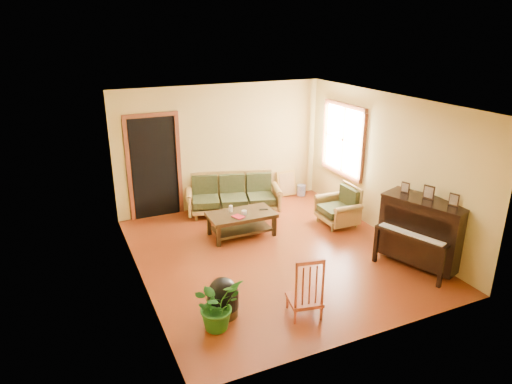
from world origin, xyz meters
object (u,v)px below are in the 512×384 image
footstool (223,301)px  ceramic_crock (301,190)px  red_chair (305,285)px  coffee_table (241,224)px  sofa (233,195)px  piano (422,233)px  potted_plant (217,304)px  armchair (338,206)px

footstool → ceramic_crock: size_ratio=1.71×
red_chair → ceramic_crock: (2.26, 4.04, -0.33)m
coffee_table → red_chair: (-0.18, -2.64, 0.23)m
sofa → piano: (1.95, -3.29, 0.16)m
coffee_table → red_chair: red_chair is taller
footstool → ceramic_crock: bearing=47.7°
coffee_table → footstool: (-1.19, -2.20, -0.02)m
footstool → coffee_table: bearing=61.6°
red_chair → potted_plant: 1.19m
footstool → potted_plant: size_ratio=0.62×
ceramic_crock → red_chair: bearing=-119.3°
red_chair → sofa: bearing=94.8°
footstool → red_chair: 1.13m
footstool → red_chair: size_ratio=0.47×
armchair → piano: size_ratio=0.61×
coffee_table → armchair: armchair is taller
coffee_table → armchair: size_ratio=1.56×
sofa → ceramic_crock: size_ratio=7.58×
sofa → footstool: size_ratio=4.43×
sofa → piano: 3.83m
piano → red_chair: size_ratio=1.42×
armchair → coffee_table: bearing=171.9°
armchair → sofa: bearing=141.2°
ceramic_crock → sofa: bearing=-169.6°
sofa → coffee_table: sofa is taller
sofa → footstool: (-1.46, -3.27, -0.20)m
footstool → sofa: bearing=66.0°
coffee_table → red_chair: 2.66m
sofa → ceramic_crock: sofa is taller
coffee_table → ceramic_crock: bearing=33.9°
coffee_table → armchair: (1.91, -0.31, 0.17)m
sofa → armchair: size_ratio=2.42×
ceramic_crock → piano: bearing=-87.8°
coffee_table → piano: (2.22, -2.23, 0.35)m
piano → potted_plant: 3.59m
piano → footstool: 3.43m
piano → red_chair: bearing=170.1°
coffee_table → footstool: bearing=-118.4°
sofa → footstool: bearing=-98.6°
coffee_table → red_chair: bearing=-94.0°
sofa → piano: bearing=-43.9°
piano → potted_plant: (-3.57, -0.20, -0.22)m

